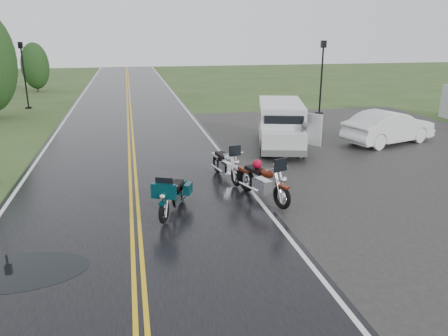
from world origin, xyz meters
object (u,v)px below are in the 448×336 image
Objects in this scene: motorcycle_teal at (164,203)px; motorcycle_silver at (236,168)px; person_at_van at (303,141)px; motorcycle_red at (282,187)px; lamp_post_far_left at (24,75)px; sedan_white at (389,128)px; lamp_post_far_right at (321,78)px; van_white at (264,133)px.

motorcycle_silver is at bearing 67.44° from motorcycle_teal.
motorcycle_red is at bearing 21.97° from person_at_van.
motorcycle_red is 23.92m from lamp_post_far_left.
motorcycle_silver is 4.55m from person_at_van.
lamp_post_far_right is at bearing -18.73° from sedan_white.
lamp_post_far_right is (5.14, 9.81, 1.56)m from person_at_van.
motorcycle_teal is 13.13m from sedan_white.
person_at_van is at bearing 28.90° from motorcycle_silver.
sedan_white is at bearing 25.16° from van_white.
sedan_white is 23.68m from lamp_post_far_left.
motorcycle_teal is (-3.46, -0.26, -0.11)m from motorcycle_red.
motorcycle_red is at bearing -86.04° from van_white.
motorcycle_teal is 0.93× the size of motorcycle_silver.
motorcycle_teal is at bearing 104.71° from sedan_white.
motorcycle_red is 5.79m from van_white.
motorcycle_red is at bearing -79.56° from motorcycle_silver.
person_at_van is (6.16, 5.35, 0.13)m from motorcycle_teal.
lamp_post_far_right is (6.66, 9.24, 1.28)m from van_white.
lamp_post_far_left is (-7.61, 21.41, 1.62)m from motorcycle_teal.
lamp_post_far_right is at bearing 45.58° from motorcycle_silver.
sedan_white is at bearing -37.62° from lamp_post_far_left.
motorcycle_silver is 15.44m from lamp_post_far_right.
person_at_van is at bearing 90.84° from sedan_white.
lamp_post_far_right is at bearing 77.19° from motorcycle_teal.
motorcycle_red reaches higher than motorcycle_teal.
motorcycle_red is 5.76m from person_at_van.
van_white reaches higher than motorcycle_silver.
lamp_post_far_right reaches higher than person_at_van.
person_at_van is 11.18m from lamp_post_far_right.
motorcycle_silver is 0.52× the size of lamp_post_far_left.
person_at_van is 0.33× the size of lamp_post_far_right.
van_white is at bearing 49.47° from motorcycle_silver.
sedan_white is 1.03× the size of lamp_post_far_left.
van_white is 19.79m from lamp_post_far_left.
lamp_post_far_right reaches higher than motorcycle_silver.
lamp_post_far_left is at bearing 144.16° from van_white.
motorcycle_red is 0.48× the size of van_white.
lamp_post_far_left is (-11.06, 21.15, 1.51)m from motorcycle_red.
van_white reaches higher than motorcycle_teal.
van_white reaches higher than sedan_white.
sedan_white is at bearing 56.04° from motorcycle_teal.
person_at_van is (3.54, 2.85, 0.08)m from motorcycle_silver.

